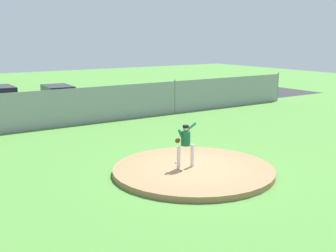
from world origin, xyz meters
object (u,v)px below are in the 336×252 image
(traffic_cone_orange, at_px, (116,96))
(parked_car_slate, at_px, (58,99))
(pitcher_youth, at_px, (185,141))
(baseball, at_px, (176,162))

(traffic_cone_orange, bearing_deg, parked_car_slate, -155.16)
(parked_car_slate, relative_size, traffic_cone_orange, 8.52)
(pitcher_youth, distance_m, traffic_cone_orange, 18.20)
(baseball, height_order, parked_car_slate, parked_car_slate)
(baseball, height_order, traffic_cone_orange, traffic_cone_orange)
(pitcher_youth, height_order, parked_car_slate, pitcher_youth)
(baseball, xyz_separation_m, traffic_cone_orange, (5.96, 16.56, 0.03))
(pitcher_youth, height_order, traffic_cone_orange, pitcher_youth)
(baseball, relative_size, traffic_cone_orange, 0.13)
(baseball, bearing_deg, traffic_cone_orange, 70.21)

